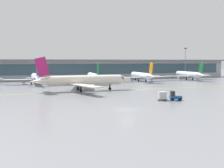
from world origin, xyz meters
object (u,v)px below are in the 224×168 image
gate_airplane_3 (94,77)px  baggage_tug (175,96)px  gate_airplane_4 (141,76)px  gate_airplane_5 (188,74)px  gate_airplane_2 (35,77)px  apron_light_mast_1 (185,61)px  cargo_dolly_lead (162,96)px  taxiing_regional_jet (84,81)px

gate_airplane_3 → baggage_tug: size_ratio=8.83×
gate_airplane_4 → baggage_tug: (-14.63, -53.02, -1.64)m
gate_airplane_3 → gate_airplane_4: size_ratio=1.00×
gate_airplane_3 → baggage_tug: 52.70m
gate_airplane_4 → gate_airplane_5: same height
gate_airplane_2 → gate_airplane_5: (69.69, 3.18, 0.00)m
baggage_tug → gate_airplane_3: bearing=113.6°
baggage_tug → apron_light_mast_1: bearing=72.0°
gate_airplane_3 → cargo_dolly_lead: size_ratio=10.36×
gate_airplane_4 → cargo_dolly_lead: bearing=162.1°
baggage_tug → cargo_dolly_lead: bearing=180.0°
gate_airplane_2 → gate_airplane_4: bearing=-92.1°
gate_airplane_5 → taxiing_regional_jet: taxiing_regional_jet is taller
gate_airplane_3 → gate_airplane_5: same height
cargo_dolly_lead → apron_light_mast_1: 86.09m
gate_airplane_3 → cargo_dolly_lead: (4.17, -51.45, -1.48)m
gate_airplane_3 → gate_airplane_4: bearing=-84.5°
gate_airplane_5 → gate_airplane_4: bearing=97.2°
gate_airplane_2 → gate_airplane_5: bearing=-90.3°
gate_airplane_5 → cargo_dolly_lead: bearing=143.5°
taxiing_regional_jet → cargo_dolly_lead: bearing=-62.9°
gate_airplane_3 → taxiing_regional_jet: 29.42m
gate_airplane_3 → baggage_tug: (6.86, -52.22, -1.64)m
gate_airplane_2 → apron_light_mast_1: bearing=-79.9°
apron_light_mast_1 → gate_airplane_3: bearing=-161.6°
gate_airplane_4 → taxiing_regional_jet: bearing=133.6°
gate_airplane_2 → gate_airplane_4: 44.38m
gate_airplane_3 → taxiing_regional_jet: bearing=165.1°
gate_airplane_2 → gate_airplane_3: bearing=-93.4°
gate_airplane_2 → baggage_tug: size_ratio=8.83×
gate_airplane_3 → gate_airplane_4: 21.51m
baggage_tug → cargo_dolly_lead: size_ratio=1.17×
gate_airplane_2 → apron_light_mast_1: (77.26, 17.89, 6.12)m
gate_airplane_2 → taxiing_regional_jet: size_ratio=0.84×
taxiing_regional_jet → gate_airplane_4: bearing=40.6°
gate_airplane_2 → apron_light_mast_1: 79.54m
gate_airplane_2 → baggage_tug: gate_airplane_2 is taller
baggage_tug → cargo_dolly_lead: (-2.69, 0.78, 0.16)m
taxiing_regional_jet → cargo_dolly_lead: size_ratio=12.37×
gate_airplane_2 → apron_light_mast_1: apron_light_mast_1 is taller
gate_airplane_5 → apron_light_mast_1: bearing=-25.9°
taxiing_regional_jet → gate_airplane_2: bearing=113.5°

